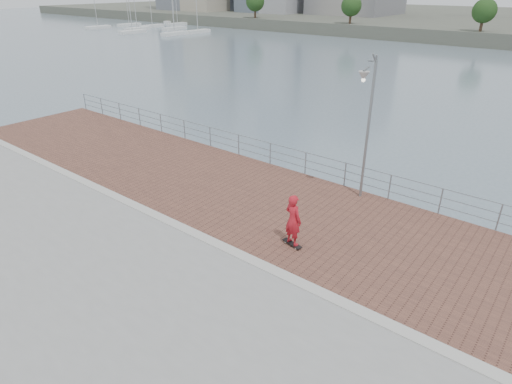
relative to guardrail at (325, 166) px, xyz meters
The scene contains 10 objects.
water 7.50m from the guardrail, 90.00° to the right, with size 400.00×400.00×0.00m, color slate.
seawall 12.12m from the guardrail, 90.00° to the right, with size 40.00×24.00×2.00m, color gray.
brick_lane 3.47m from the guardrail, 90.00° to the right, with size 40.00×6.80×0.02m, color brown.
curb 7.03m from the guardrail, 90.00° to the right, with size 40.00×0.40×0.06m, color #B7B5AD.
guardrail is the anchor object (origin of this frame).
street_lamp 3.98m from the guardrail, 23.90° to the right, with size 0.41×1.19×5.60m.
skateboard 5.81m from the guardrail, 70.42° to the right, with size 0.82×0.37×0.09m.
skateboarder 5.79m from the guardrail, 70.42° to the right, with size 0.67×0.44×1.84m, color red.
shoreline_trees 70.52m from the guardrail, 96.38° to the left, with size 109.20×4.90×6.54m.
marina 97.14m from the guardrail, 145.15° to the left, with size 27.87×30.48×9.70m.
Camera 1 is at (8.67, -8.89, 8.13)m, focal length 30.00 mm.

